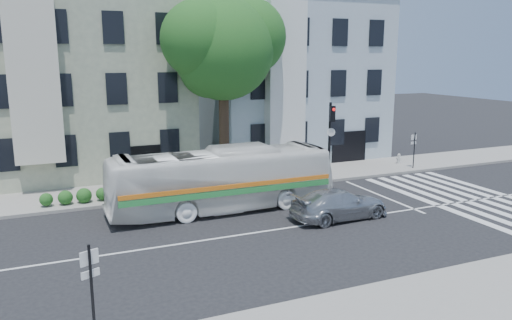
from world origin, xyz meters
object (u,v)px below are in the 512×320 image
bus (222,180)px  traffic_signal (331,130)px  near_sign_pole (91,282)px  fire_hydrant (399,158)px  sedan (339,204)px

bus → traffic_signal: size_ratio=2.36×
traffic_signal → near_sign_pole: 19.43m
fire_hydrant → near_sign_pole: near_sign_pole is taller
bus → traffic_signal: bearing=-67.7°
sedan → fire_hydrant: sedan is taller
fire_hydrant → near_sign_pole: 25.13m
traffic_signal → sedan: bearing=-94.0°
sedan → near_sign_pole: size_ratio=1.76×
sedan → traffic_signal: 7.71m
sedan → fire_hydrant: (9.63, 7.86, -0.18)m
bus → sedan: bearing=-126.6°
sedan → traffic_signal: bearing=-30.6°
traffic_signal → fire_hydrant: bearing=36.4°
sedan → fire_hydrant: size_ratio=6.94×
traffic_signal → bus: bearing=-133.3°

